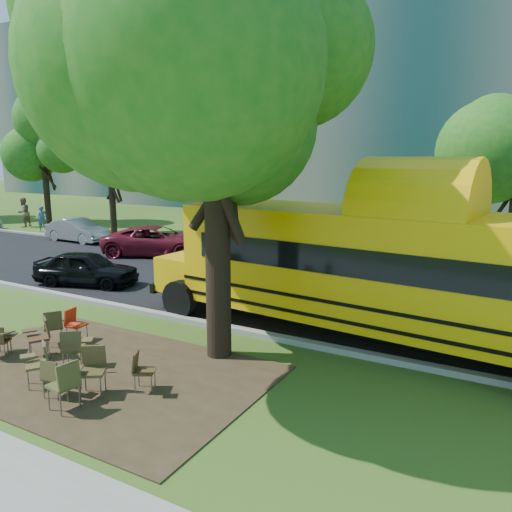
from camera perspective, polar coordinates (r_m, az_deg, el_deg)
The scene contains 27 objects.
ground at distance 12.29m, azimuth -18.95°, elevation -10.69°, with size 160.00×160.00×0.00m, color #334D18.
dirt_patch at distance 11.28m, azimuth -17.39°, elevation -12.52°, with size 7.00×4.50×0.03m, color #382819.
asphalt_road at distance 17.44m, azimuth -1.65°, elevation -3.49°, with size 80.00×8.00×0.04m, color black.
kerb_near at distance 14.29m, azimuth -9.97°, elevation -6.82°, with size 80.00×0.25×0.14m, color gray.
kerb_far at distance 20.96m, azimuth 4.11°, elevation -0.85°, with size 80.00×0.25×0.14m, color gray.
building_main at distance 47.01m, azimuth 8.65°, elevation 19.16°, with size 38.00×16.00×22.00m, color slate.
building_left at distance 66.80m, azimuth -15.83°, elevation 15.64°, with size 26.00×14.00×20.00m, color slate.
bg_tree_0 at distance 29.09m, azimuth -16.36°, elevation 11.05°, with size 5.20×5.20×7.18m.
bg_tree_1 at distance 36.44m, azimuth -23.20°, elevation 11.86°, with size 6.00×6.00×8.40m.
bg_tree_2 at distance 27.16m, azimuth -1.01°, elevation 10.75°, with size 4.80×4.80×6.62m.
main_tree at distance 10.91m, azimuth -4.71°, elevation 20.30°, with size 7.20×7.20×9.80m.
school_bus at distance 12.06m, azimuth 17.11°, elevation -1.73°, with size 13.34×4.05×3.21m.
chair_2 at distance 12.68m, azimuth -27.23°, elevation -8.38°, with size 0.51×0.63×0.77m.
chair_3 at distance 10.89m, azimuth -23.55°, elevation -10.82°, with size 0.75×0.59×0.88m.
chair_4 at distance 10.26m, azimuth -22.06°, elevation -12.45°, with size 0.53×0.55×0.78m.
chair_5 at distance 10.12m, azimuth -18.34°, elevation -11.84°, with size 0.64×0.80×0.96m.
chair_6 at distance 9.68m, azimuth -20.89°, elevation -13.14°, with size 0.56×0.68×0.96m.
chair_7 at distance 10.04m, azimuth -12.94°, elevation -12.32°, with size 0.66×0.54×0.81m.
chair_8 at distance 12.95m, azimuth -22.06°, elevation -7.20°, with size 0.60×0.76×0.89m.
chair_9 at distance 12.32m, azimuth -23.42°, elevation -8.11°, with size 0.78×0.62×0.93m.
chair_10 at distance 13.03m, azimuth -20.09°, elevation -7.08°, with size 0.56×0.56×0.84m.
chair_11 at distance 11.33m, azimuth -20.08°, elevation -9.56°, with size 0.62×0.78×0.92m.
black_car at distance 18.49m, azimuth -18.83°, elevation -1.35°, with size 1.46×3.62×1.23m, color black.
bg_car_silver at distance 28.16m, azimuth -19.69°, elevation 2.78°, with size 1.32×3.78×1.25m, color gray.
bg_car_red at distance 23.20m, azimuth -11.17°, elevation 1.68°, with size 2.26×4.91×1.36m, color maroon.
pedestrian_a at distance 32.98m, azimuth -23.24°, elevation 3.93°, with size 0.56×0.36×1.52m, color #334874.
pedestrian_b at distance 35.46m, azimuth -25.04°, elevation 4.54°, with size 0.92×0.72×1.89m, color #7A5E49.
Camera 1 is at (8.67, -7.47, 4.47)m, focal length 35.00 mm.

